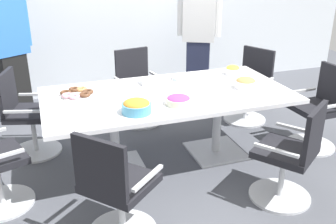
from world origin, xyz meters
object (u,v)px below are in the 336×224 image
Objects in this scene: office_chair_1 at (249,89)px; snack_bowl_chips_orange at (137,106)px; donut_platter at (77,93)px; snack_bowl_chips_yellow at (233,70)px; office_chair_6 at (291,159)px; plate_stack at (181,78)px; person_standing_1 at (199,35)px; conference_table at (168,105)px; office_chair_0 at (319,112)px; office_chair_3 at (27,118)px; snack_bowl_candy_mix at (178,100)px; napkin_pile at (149,81)px; office_chair_5 at (116,193)px; office_chair_2 at (138,91)px; snack_bowl_cookies at (246,83)px; person_standing_0 at (9,48)px.

office_chair_1 is 3.53× the size of snack_bowl_chips_orange.
snack_bowl_chips_yellow is at bearing 3.50° from donut_platter.
plate_stack is (-0.48, 1.35, 0.37)m from office_chair_6.
snack_bowl_chips_yellow is (-0.13, -1.27, -0.14)m from person_standing_1.
conference_table is 0.89m from donut_platter.
office_chair_1 is 1.11m from person_standing_1.
office_chair_3 is at bearing 71.23° from office_chair_0.
person_standing_1 reaches higher than snack_bowl_candy_mix.
office_chair_3 reaches higher than conference_table.
donut_platter is (-0.84, 0.54, -0.02)m from snack_bowl_candy_mix.
snack_bowl_candy_mix is at bearing 90.55° from office_chair_0.
office_chair_3 and office_chair_6 have the same top height.
napkin_pile is (-1.11, -1.26, -0.17)m from person_standing_1.
office_chair_5 is at bearing -127.08° from conference_table.
office_chair_2 is 2.23m from office_chair_6.
office_chair_5 is 3.89× the size of snack_bowl_candy_mix.
plate_stack is at bearing 6.67° from donut_platter.
snack_bowl_candy_mix is at bearing -91.39° from conference_table.
snack_bowl_cookies is 0.93× the size of snack_bowl_candy_mix.
office_chair_3 is 3.53× the size of snack_bowl_chips_orange.
office_chair_0 is at bearing -17.74° from napkin_pile.
office_chair_1 is 3.01m from person_standing_0.
donut_platter is at bearing -171.73° from napkin_pile.
person_standing_0 is 2.17m from plate_stack.
person_standing_1 reaches higher than office_chair_6.
snack_bowl_cookies is at bearing 119.83° from office_chair_1.
snack_bowl_candy_mix is at bearing -113.14° from plate_stack.
office_chair_6 is at bearing 127.70° from office_chair_0.
donut_platter is 1.14m from plate_stack.
napkin_pile is (0.32, 0.71, -0.03)m from snack_bowl_chips_orange.
office_chair_5 is at bearing -137.47° from snack_bowl_candy_mix.
office_chair_0 and office_chair_3 have the same top height.
office_chair_2 reaches higher than snack_bowl_chips_orange.
person_standing_1 is at bearing -163.80° from office_chair_2.
office_chair_5 is (-2.08, -1.67, 0.00)m from office_chair_1.
snack_bowl_chips_orange is at bearing -138.15° from conference_table.
office_chair_1 reaches higher than snack_bowl_chips_yellow.
donut_platter is at bearing 75.75° from office_chair_1.
person_standing_1 is (-0.65, 1.83, 0.54)m from office_chair_0.
plate_stack is (0.69, 0.73, -0.04)m from snack_bowl_chips_orange.
conference_table is at bearing 81.58° from office_chair_2.
office_chair_3 is at bearing 159.74° from snack_bowl_cookies.
snack_bowl_cookies is (0.78, -0.12, 0.18)m from conference_table.
office_chair_2 is 1.40m from office_chair_3.
person_standing_0 is (-1.45, 0.54, 0.54)m from office_chair_2.
office_chair_6 is at bearing -57.22° from napkin_pile.
office_chair_6 reaches higher than plate_stack.
snack_bowl_cookies is at bearing 11.69° from snack_bowl_chips_orange.
person_standing_1 reaches higher than office_chair_2.
snack_bowl_chips_orange reaches higher than plate_stack.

